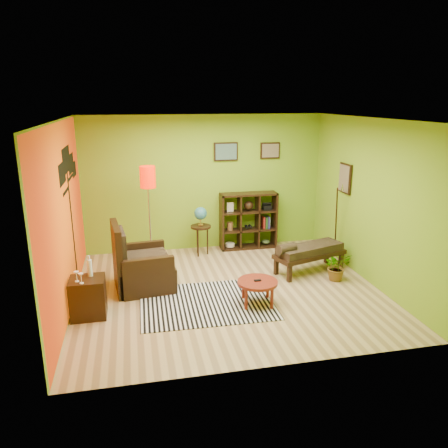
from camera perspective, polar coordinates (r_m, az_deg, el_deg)
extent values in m
plane|color=tan|center=(7.43, 0.48, -8.58)|extent=(5.00, 5.00, 0.00)
cube|color=#75A41E|center=(9.13, -2.57, 5.32)|extent=(5.00, 0.04, 2.80)
cube|color=#75A41E|center=(4.89, 6.24, -4.40)|extent=(5.00, 0.04, 2.80)
cube|color=#75A41E|center=(6.89, -20.25, 0.76)|extent=(0.04, 4.50, 2.80)
cube|color=#75A41E|center=(7.88, 18.57, 2.77)|extent=(0.04, 4.50, 2.80)
cube|color=white|center=(6.76, 0.54, 13.52)|extent=(5.00, 4.50, 0.04)
cube|color=#F15A0B|center=(6.89, -20.08, 0.77)|extent=(0.01, 4.45, 2.75)
cube|color=black|center=(7.50, -19.14, -0.71)|extent=(0.01, 0.14, 2.10)
cube|color=black|center=(6.80, -20.39, 6.18)|extent=(0.01, 0.65, 0.32)
cube|color=black|center=(7.32, -19.91, 7.90)|extent=(0.01, 0.85, 0.40)
cube|color=black|center=(7.83, -19.36, 7.46)|extent=(0.01, 0.70, 0.32)
cube|color=black|center=(8.19, -18.98, 6.78)|extent=(0.01, 0.50, 0.26)
cube|color=black|center=(9.08, 0.25, 9.44)|extent=(0.50, 0.03, 0.38)
cube|color=slate|center=(9.06, 0.29, 9.42)|extent=(0.44, 0.01, 0.32)
cube|color=black|center=(9.33, 6.04, 9.53)|extent=(0.42, 0.03, 0.34)
cube|color=#7E7052|center=(9.30, 6.09, 9.51)|extent=(0.36, 0.01, 0.28)
cube|color=black|center=(8.59, 15.54, 5.77)|extent=(0.03, 0.44, 0.56)
cube|color=#7E7052|center=(8.58, 15.39, 5.76)|extent=(0.01, 0.38, 0.50)
cylinder|color=black|center=(8.73, 14.42, 0.13)|extent=(0.23, 0.34, 1.46)
cone|color=silver|center=(8.43, 15.21, 4.70)|extent=(0.08, 0.09, 0.16)
cube|color=silver|center=(7.00, -2.32, -10.20)|extent=(2.09, 1.59, 0.01)
cylinder|color=maroon|center=(6.83, 4.40, -7.60)|extent=(0.63, 0.63, 0.04)
cylinder|color=maroon|center=(7.12, 5.73, -8.32)|extent=(0.05, 0.05, 0.34)
cylinder|color=maroon|center=(7.07, 2.54, -8.44)|extent=(0.05, 0.05, 0.34)
cylinder|color=maroon|center=(6.77, 6.28, -9.70)|extent=(0.05, 0.05, 0.34)
cylinder|color=maroon|center=(6.71, 2.91, -9.84)|extent=(0.05, 0.05, 0.34)
cube|color=black|center=(6.82, 4.41, -7.35)|extent=(0.11, 0.04, 0.02)
cube|color=black|center=(7.58, -10.25, -6.62)|extent=(1.01, 0.99, 0.42)
cube|color=black|center=(7.41, -13.74, -4.36)|extent=(0.21, 0.90, 1.14)
cube|color=black|center=(7.15, -9.77, -6.97)|extent=(0.84, 0.20, 0.67)
cube|color=black|center=(7.93, -10.77, -4.64)|extent=(0.84, 0.20, 0.67)
cube|color=#EABD76|center=(7.49, -10.12, -4.61)|extent=(0.81, 0.79, 0.15)
cube|color=#EABD76|center=(7.35, -13.20, -2.78)|extent=(0.17, 0.67, 0.52)
cube|color=black|center=(6.78, -17.32, -9.15)|extent=(0.50, 0.46, 0.59)
cylinder|color=white|center=(6.71, -17.12, -5.50)|extent=(0.07, 0.07, 0.25)
cylinder|color=white|center=(6.65, -17.23, -4.26)|extent=(0.02, 0.02, 0.07)
cylinder|color=white|center=(6.60, -18.64, -7.11)|extent=(0.06, 0.06, 0.01)
cylinder|color=white|center=(6.59, -18.68, -6.71)|extent=(0.01, 0.01, 0.09)
cone|color=white|center=(6.56, -18.73, -6.14)|extent=(0.07, 0.07, 0.06)
cylinder|color=white|center=(6.52, -18.10, -7.35)|extent=(0.06, 0.06, 0.01)
cylinder|color=white|center=(6.50, -18.13, -6.95)|extent=(0.01, 0.01, 0.09)
cone|color=white|center=(6.48, -18.19, -6.38)|extent=(0.07, 0.07, 0.06)
cylinder|color=silver|center=(8.51, -9.38, -5.39)|extent=(0.29, 0.29, 0.03)
cylinder|color=silver|center=(8.23, -9.66, 0.31)|extent=(0.03, 0.03, 1.79)
cylinder|color=red|center=(8.05, -9.94, 6.07)|extent=(0.28, 0.28, 0.39)
cylinder|color=black|center=(8.86, -3.06, -0.35)|extent=(0.41, 0.41, 0.04)
cylinder|color=black|center=(8.96, -2.17, -2.22)|extent=(0.03, 0.03, 0.58)
cylinder|color=black|center=(9.06, -3.50, -2.03)|extent=(0.03, 0.03, 0.58)
cylinder|color=black|center=(8.84, -3.41, -2.50)|extent=(0.03, 0.03, 0.58)
cylinder|color=gold|center=(8.85, -3.06, -0.09)|extent=(0.10, 0.10, 0.02)
cylinder|color=gold|center=(8.83, -3.07, 0.29)|extent=(0.02, 0.02, 0.10)
sphere|color=#1C50B4|center=(8.79, -3.08, 1.39)|extent=(0.26, 0.26, 0.26)
cube|color=black|center=(9.16, -0.30, 0.23)|extent=(0.04, 0.35, 1.20)
cube|color=black|center=(9.45, 6.60, 0.63)|extent=(0.04, 0.35, 1.20)
cube|color=black|center=(9.46, 3.15, -2.95)|extent=(1.20, 0.35, 0.04)
cube|color=black|center=(9.15, 3.26, 3.93)|extent=(1.20, 0.35, 0.04)
cube|color=black|center=(9.24, 2.01, 0.36)|extent=(0.03, 0.33, 1.12)
cube|color=black|center=(9.34, 4.39, 0.50)|extent=(0.03, 0.33, 1.12)
cube|color=black|center=(9.34, 3.19, -0.75)|extent=(1.12, 0.33, 0.03)
cube|color=black|center=(9.24, 3.22, 1.63)|extent=(1.12, 0.33, 0.03)
cylinder|color=beige|center=(9.35, 0.78, -2.72)|extent=(0.20, 0.20, 0.07)
sphere|color=black|center=(9.20, 3.24, 2.41)|extent=(0.20, 0.20, 0.20)
cube|color=black|center=(9.33, 5.60, 2.17)|extent=(0.18, 0.15, 0.10)
cylinder|color=black|center=(9.31, 2.95, -0.35)|extent=(0.06, 0.12, 0.06)
cylinder|color=black|center=(9.33, 3.43, -0.32)|extent=(0.06, 0.12, 0.06)
ellipsoid|color=#384C26|center=(9.54, 5.48, -2.32)|extent=(0.18, 0.18, 0.09)
cylinder|color=brown|center=(9.22, 0.79, -0.30)|extent=(0.12, 0.12, 0.18)
cube|color=beige|center=(9.11, 0.80, 2.23)|extent=(0.14, 0.03, 0.20)
cube|color=maroon|center=(9.39, 5.14, 0.19)|extent=(0.04, 0.18, 0.26)
cube|color=#1E4C1E|center=(9.41, 5.46, 0.21)|extent=(0.04, 0.18, 0.26)
cube|color=navy|center=(9.42, 5.78, 0.23)|extent=(0.04, 0.18, 0.26)
cube|color=black|center=(8.20, 11.12, -3.89)|extent=(1.45, 0.88, 0.08)
cube|color=#EABD76|center=(8.17, 11.16, -3.18)|extent=(1.34, 0.79, 0.14)
cylinder|color=#EABD76|center=(7.81, 8.19, -3.18)|extent=(0.38, 0.27, 0.18)
cube|color=black|center=(8.79, 13.25, -3.98)|extent=(0.09, 0.09, 0.30)
cube|color=black|center=(8.05, 6.84, -5.53)|extent=(0.09, 0.09, 0.30)
cube|color=black|center=(8.53, 15.02, -4.74)|extent=(0.09, 0.09, 0.30)
cube|color=black|center=(7.77, 8.55, -6.43)|extent=(0.09, 0.09, 0.30)
imported|color=#26661E|center=(8.00, 14.49, -5.76)|extent=(0.49, 0.54, 0.39)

